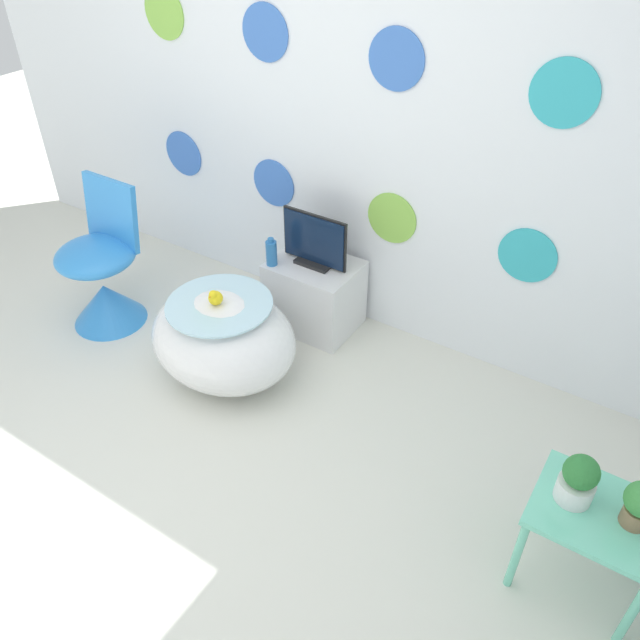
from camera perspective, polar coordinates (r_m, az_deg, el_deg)
The scene contains 10 objects.
ground_plane at distance 2.97m, azimuth -20.16°, elevation -16.93°, with size 12.00×12.00×0.00m, color silver.
wall_back_dotted at distance 3.36m, azimuth 1.18°, elevation 20.01°, with size 5.15×0.05×2.60m.
bathtub at distance 3.30m, azimuth -8.82°, elevation -1.69°, with size 0.81×0.66×0.49m.
rubber_duck at distance 3.11m, azimuth -9.57°, elevation 2.05°, with size 0.07×0.08×0.09m.
chair at distance 3.85m, azimuth -19.22°, elevation 3.51°, with size 0.45×0.45×0.85m.
tv_cabinet at distance 3.64m, azimuth -0.50°, elevation 2.35°, with size 0.49×0.38×0.42m.
tv at distance 3.45m, azimuth -0.51°, elevation 7.09°, with size 0.40×0.12×0.31m.
vase at distance 3.49m, azimuth -4.46°, elevation 6.16°, with size 0.06×0.06×0.17m.
side_table at distance 2.57m, azimuth 23.86°, elevation -16.63°, with size 0.46×0.39×0.42m.
potted_plant_left at distance 2.45m, azimuth 22.55°, elevation -13.35°, with size 0.13×0.13×0.21m.
Camera 1 is at (1.68, -0.80, 2.31)m, focal length 35.00 mm.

